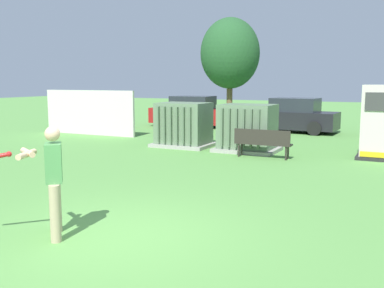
{
  "coord_description": "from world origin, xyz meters",
  "views": [
    {
      "loc": [
        4.04,
        -5.45,
        2.43
      ],
      "look_at": [
        -0.32,
        3.5,
        1.0
      ],
      "focal_mm": 41.46,
      "sensor_mm": 36.0,
      "label": 1
    }
  ],
  "objects_px": {
    "batter": "(50,176)",
    "parked_car_left_of_center": "(293,116)",
    "park_bench": "(263,141)",
    "transformer_west": "(184,125)",
    "parked_car_leftmost": "(191,112)",
    "transformer_mid_west": "(247,129)"
  },
  "relations": [
    {
      "from": "batter",
      "to": "parked_car_left_of_center",
      "type": "relative_size",
      "value": 0.41
    },
    {
      "from": "transformer_west",
      "to": "parked_car_left_of_center",
      "type": "distance_m",
      "value": 6.87
    },
    {
      "from": "transformer_mid_west",
      "to": "parked_car_leftmost",
      "type": "distance_m",
      "value": 8.67
    },
    {
      "from": "park_bench",
      "to": "parked_car_leftmost",
      "type": "height_order",
      "value": "parked_car_leftmost"
    },
    {
      "from": "parked_car_leftmost",
      "to": "transformer_west",
      "type": "bearing_deg",
      "value": -66.1
    },
    {
      "from": "transformer_west",
      "to": "parked_car_leftmost",
      "type": "distance_m",
      "value": 7.28
    },
    {
      "from": "transformer_mid_west",
      "to": "batter",
      "type": "distance_m",
      "value": 9.47
    },
    {
      "from": "park_bench",
      "to": "batter",
      "type": "height_order",
      "value": "batter"
    },
    {
      "from": "transformer_west",
      "to": "park_bench",
      "type": "distance_m",
      "value": 3.62
    },
    {
      "from": "parked_car_leftmost",
      "to": "batter",
      "type": "bearing_deg",
      "value": -71.19
    },
    {
      "from": "transformer_mid_west",
      "to": "parked_car_left_of_center",
      "type": "relative_size",
      "value": 0.49
    },
    {
      "from": "transformer_west",
      "to": "transformer_mid_west",
      "type": "xyz_separation_m",
      "value": [
        2.51,
        -0.07,
        0.0
      ]
    },
    {
      "from": "transformer_west",
      "to": "parked_car_leftmost",
      "type": "xyz_separation_m",
      "value": [
        -2.95,
        6.66,
        -0.04
      ]
    },
    {
      "from": "transformer_west",
      "to": "parked_car_leftmost",
      "type": "height_order",
      "value": "same"
    },
    {
      "from": "park_bench",
      "to": "batter",
      "type": "bearing_deg",
      "value": -95.73
    },
    {
      "from": "transformer_mid_west",
      "to": "parked_car_left_of_center",
      "type": "bearing_deg",
      "value": 89.64
    },
    {
      "from": "transformer_mid_west",
      "to": "transformer_west",
      "type": "bearing_deg",
      "value": 178.4
    },
    {
      "from": "transformer_west",
      "to": "park_bench",
      "type": "bearing_deg",
      "value": -19.47
    },
    {
      "from": "transformer_west",
      "to": "transformer_mid_west",
      "type": "relative_size",
      "value": 1.0
    },
    {
      "from": "park_bench",
      "to": "parked_car_left_of_center",
      "type": "xyz_separation_m",
      "value": [
        -0.85,
        7.58,
        0.22
      ]
    },
    {
      "from": "park_bench",
      "to": "parked_car_left_of_center",
      "type": "height_order",
      "value": "parked_car_left_of_center"
    },
    {
      "from": "batter",
      "to": "parked_car_left_of_center",
      "type": "height_order",
      "value": "batter"
    }
  ]
}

